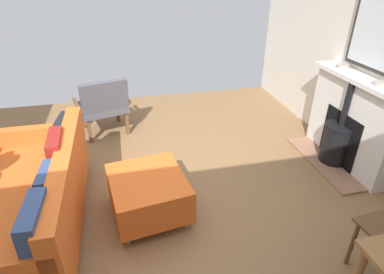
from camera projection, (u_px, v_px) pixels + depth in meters
name	position (u px, v px, depth m)	size (l,w,h in m)	color
ground_plane	(138.00, 200.00, 3.21)	(5.29, 5.60, 0.01)	olive
fireplace	(348.00, 127.00, 3.60)	(0.53, 1.34, 1.05)	#93664C
mantel_bowl_near	(343.00, 66.00, 3.61)	(0.14, 0.14, 0.05)	#9E9384
mantel_bowl_far	(381.00, 83.00, 3.10)	(0.15, 0.15, 0.04)	#9E9384
sofa	(34.00, 199.00, 2.69)	(0.90, 1.88, 0.81)	#B2B2B7
ottoman	(148.00, 192.00, 2.91)	(0.76, 0.82, 0.41)	#B2B2B7
armchair_accent	(103.00, 104.00, 4.21)	(0.79, 0.72, 0.82)	brown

